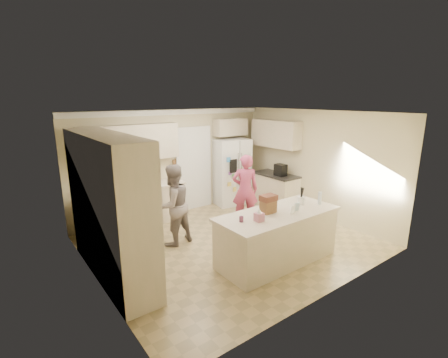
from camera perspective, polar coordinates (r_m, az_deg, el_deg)
floor at (r=6.76m, az=1.12°, el=-11.12°), size 5.20×4.60×0.02m
ceiling at (r=6.12m, az=1.24°, el=11.64°), size 5.20×4.60×0.02m
wall_back at (r=8.21m, az=-8.81°, el=2.92°), size 5.20×0.02×2.60m
wall_front at (r=4.80m, az=18.53°, el=-5.85°), size 5.20×0.02×2.60m
wall_left at (r=5.20m, az=-22.21°, el=-4.63°), size 0.02×4.60×2.60m
wall_right at (r=8.15m, az=15.81°, el=2.46°), size 0.02×4.60×2.60m
crown_back at (r=8.02m, az=-8.97°, el=11.51°), size 5.20×0.08×0.12m
pantry_bank at (r=5.50m, az=-19.52°, el=-4.76°), size 0.60×2.60×2.35m
back_base_cab at (r=7.70m, az=-15.04°, el=-4.81°), size 2.20×0.60×0.88m
back_countertop at (r=7.56m, az=-15.23°, el=-1.53°), size 2.24×0.63×0.04m
back_upper_cab at (r=7.48m, az=-16.12°, el=6.10°), size 2.20×0.35×0.80m
doorway_opening at (r=8.51m, az=-5.38°, el=1.70°), size 0.90×0.06×2.10m
doorway_casing at (r=8.48m, az=-5.26°, el=1.65°), size 1.02×0.03×2.22m
wall_frame_upper at (r=8.14m, az=-8.61°, el=4.62°), size 0.15×0.02×0.20m
wall_frame_lower at (r=8.19m, az=-8.54°, el=2.76°), size 0.15×0.02×0.20m
refrigerator at (r=8.86m, az=1.28°, el=1.27°), size 1.01×0.84×1.80m
fridge_seam at (r=8.60m, az=2.74°, el=0.85°), size 0.02×0.02×1.78m
fridge_dispenser at (r=8.40m, az=1.64°, el=2.29°), size 0.22×0.03×0.35m
fridge_handle_l at (r=8.52m, az=2.55°, el=1.77°), size 0.02×0.02×0.85m
fridge_handle_r at (r=8.58m, az=3.07°, el=1.85°), size 0.02×0.02×0.85m
over_fridge_cab at (r=8.84m, az=1.15°, el=9.12°), size 0.95×0.35×0.45m
right_base_cab at (r=8.75m, az=9.01°, el=-2.18°), size 0.60×1.20×0.88m
right_countertop at (r=8.63m, az=9.08°, el=0.74°), size 0.63×1.24×0.04m
right_upper_cab at (r=8.68m, az=9.03°, el=7.86°), size 0.35×1.50×0.70m
coffee_maker at (r=8.43m, az=9.91°, el=1.57°), size 0.22×0.28×0.30m
island_base at (r=5.96m, az=9.32°, el=-10.20°), size 2.20×0.90×0.88m
island_top at (r=5.79m, az=9.50°, el=-6.05°), size 2.28×0.96×0.05m
utensil_crock at (r=6.25m, az=13.35°, el=-3.73°), size 0.13×0.13×0.15m
tissue_box at (r=5.32m, az=6.19°, el=-6.67°), size 0.13×0.13×0.14m
tissue_plume at (r=5.28m, az=6.22°, el=-5.55°), size 0.08×0.08×0.08m
dollhouse_body at (r=5.71m, az=7.78°, el=-4.84°), size 0.26×0.18×0.22m
dollhouse_roof at (r=5.66m, az=7.84°, el=-3.30°), size 0.28×0.20×0.10m
jam_jar at (r=5.28m, az=3.06°, el=-7.07°), size 0.07×0.07×0.09m
greeting_card_a at (r=5.73m, az=12.03°, el=-5.25°), size 0.12×0.06×0.16m
greeting_card_b at (r=5.87m, az=12.64°, el=-4.82°), size 0.12×0.05×0.16m
water_bottle at (r=6.35m, az=16.50°, el=-3.24°), size 0.07×0.07×0.24m
shaker_salt at (r=6.49m, az=13.16°, el=-3.34°), size 0.05×0.05×0.09m
shaker_pepper at (r=6.54m, az=13.55°, el=-3.22°), size 0.05×0.05×0.09m
teen_boy at (r=6.49m, az=-8.98°, el=-4.56°), size 0.88×0.73×1.63m
teen_girl at (r=7.46m, az=3.73°, el=-1.88°), size 0.72×0.66×1.64m
fridge_magnets at (r=8.59m, az=2.77°, el=0.84°), size 0.76×0.02×1.44m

